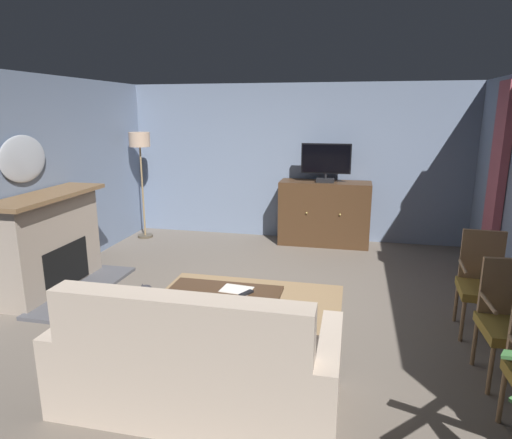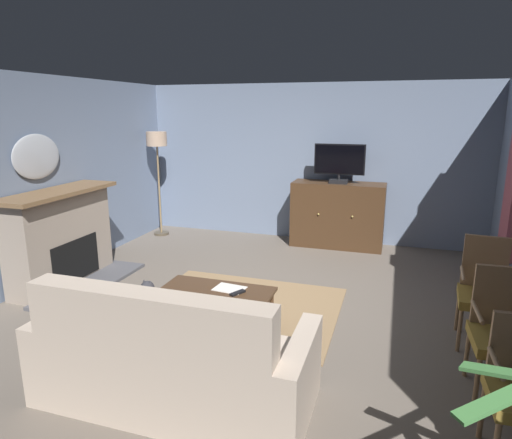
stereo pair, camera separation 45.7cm
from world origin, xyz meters
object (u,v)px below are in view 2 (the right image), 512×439
Objects in this scene: sofa_floral at (171,364)px; side_chair_nearest_door at (484,289)px; side_chair_far_end at (501,330)px; television at (339,162)px; fireplace at (62,240)px; coffee_table at (216,294)px; tv_remote at (238,293)px; folded_newspaper at (230,289)px; cat at (138,295)px; wall_mirror_oval at (37,157)px; tv_cabinet at (337,216)px; floor_lamp at (157,149)px.

sofa_floral reaches higher than side_chair_nearest_door.
television is at bearing 116.48° from side_chair_far_end.
fireplace is 0.81× the size of sofa_floral.
coffee_table is 0.55× the size of sofa_floral.
sofa_floral is at bearing 23.80° from tv_remote.
television is at bearing 84.40° from folded_newspaper.
television is 1.18× the size of cat.
wall_mirror_oval is at bearing -73.45° from tv_remote.
tv_cabinet is 3.87m from side_chair_far_end.
television is 0.78× the size of side_chair_nearest_door.
wall_mirror_oval reaches higher than floor_lamp.
fireplace is at bearing 179.89° from side_chair_nearest_door.
wall_mirror_oval is 2.88m from coffee_table.
sofa_floral reaches higher than tv_remote.
coffee_table is 1.21m from sofa_floral.
floor_lamp is (-2.44, 4.13, 1.17)m from sofa_floral.
sofa_floral is 2.91m from side_chair_nearest_door.
folded_newspaper is 2.40m from side_chair_nearest_door.
floor_lamp is (-2.40, 2.87, 1.08)m from folded_newspaper.
sofa_floral reaches higher than side_chair_far_end.
television is 3.38m from coffee_table.
wall_mirror_oval is at bearing -141.87° from television.
floor_lamp is at bearing 120.51° from sofa_floral.
wall_mirror_oval is 5.13m from side_chair_nearest_door.
tv_remote is 0.26× the size of cat.
coffee_table is at bearing 173.42° from side_chair_far_end.
fireplace reaches higher than tv_cabinet.
folded_newspaper is (-0.12, 0.09, -0.01)m from tv_remote.
side_chair_nearest_door reaches higher than tv_remote.
folded_newspaper is 1.27m from sofa_floral.
television is (3.06, 2.60, 0.79)m from fireplace.
wall_mirror_oval is 0.67× the size of coffee_table.
tv_cabinet is 3.28m from coffee_table.
coffee_table is at bearing -52.00° from floor_lamp.
side_chair_nearest_door reaches higher than coffee_table.
television reaches higher than sofa_floral.
folded_newspaper is at bearing 91.44° from sofa_floral.
fireplace is 1.67× the size of side_chair_nearest_door.
side_chair_nearest_door is (0.01, 0.82, 0.00)m from side_chair_far_end.
floor_lamp reaches higher than coffee_table.
side_chair_nearest_door is at bearing 132.20° from tv_remote.
side_chair_far_end reaches higher than coffee_table.
tv_cabinet is 4.44m from sofa_floral.
tv_remote is at bearing -12.66° from fireplace.
television is (3.31, 2.60, -0.24)m from wall_mirror_oval.
coffee_table is 3.89m from floor_lamp.
wall_mirror_oval is at bearing -141.30° from tv_cabinet.
side_chair_far_end is (2.46, -0.28, 0.15)m from coffee_table.
fireplace is 1.15× the size of tv_cabinet.
folded_newspaper is at bearing -168.79° from side_chair_nearest_door.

